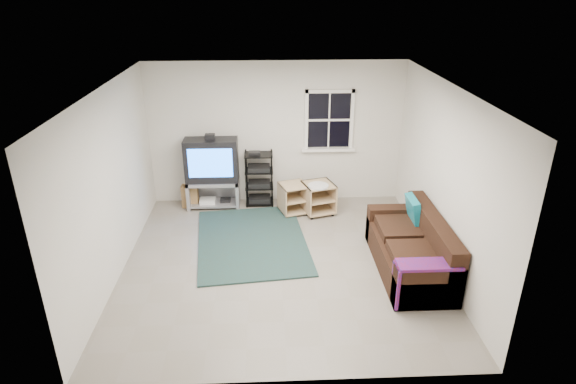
{
  "coord_description": "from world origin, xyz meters",
  "views": [
    {
      "loc": [
        -0.17,
        -6.11,
        3.86
      ],
      "look_at": [
        0.13,
        0.4,
        0.98
      ],
      "focal_mm": 30.0,
      "sensor_mm": 36.0,
      "label": 1
    }
  ],
  "objects_px": {
    "side_table_left": "(293,197)",
    "side_table_right": "(318,196)",
    "sofa": "(412,250)",
    "av_rack": "(259,182)",
    "tv_unit": "(212,167)"
  },
  "relations": [
    {
      "from": "side_table_left",
      "to": "side_table_right",
      "type": "height_order",
      "value": "side_table_right"
    },
    {
      "from": "side_table_left",
      "to": "side_table_right",
      "type": "bearing_deg",
      "value": -5.36
    },
    {
      "from": "sofa",
      "to": "av_rack",
      "type": "bearing_deg",
      "value": 133.26
    },
    {
      "from": "side_table_left",
      "to": "sofa",
      "type": "bearing_deg",
      "value": -50.9
    },
    {
      "from": "side_table_right",
      "to": "sofa",
      "type": "height_order",
      "value": "sofa"
    },
    {
      "from": "av_rack",
      "to": "side_table_left",
      "type": "relative_size",
      "value": 1.75
    },
    {
      "from": "side_table_left",
      "to": "side_table_right",
      "type": "relative_size",
      "value": 0.92
    },
    {
      "from": "side_table_left",
      "to": "tv_unit",
      "type": "bearing_deg",
      "value": 167.58
    },
    {
      "from": "side_table_left",
      "to": "sofa",
      "type": "xyz_separation_m",
      "value": [
        1.6,
        -1.97,
        0.02
      ]
    },
    {
      "from": "av_rack",
      "to": "side_table_left",
      "type": "distance_m",
      "value": 0.72
    },
    {
      "from": "av_rack",
      "to": "tv_unit",
      "type": "bearing_deg",
      "value": -176.4
    },
    {
      "from": "tv_unit",
      "to": "side_table_right",
      "type": "bearing_deg",
      "value": -10.79
    },
    {
      "from": "av_rack",
      "to": "side_table_right",
      "type": "distance_m",
      "value": 1.13
    },
    {
      "from": "av_rack",
      "to": "sofa",
      "type": "height_order",
      "value": "av_rack"
    },
    {
      "from": "side_table_left",
      "to": "av_rack",
      "type": "bearing_deg",
      "value": 148.38
    }
  ]
}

